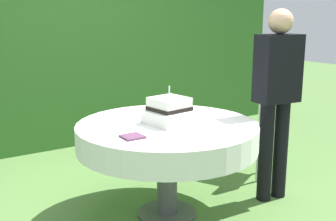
% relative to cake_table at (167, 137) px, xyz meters
% --- Properties ---
extents(ground_plane, '(20.00, 20.00, 0.00)m').
position_rel_cake_table_xyz_m(ground_plane, '(0.00, 0.00, -0.64)').
color(ground_plane, '#547A3D').
extents(foliage_hedge, '(6.14, 0.60, 2.73)m').
position_rel_cake_table_xyz_m(foliage_hedge, '(0.00, 2.39, 0.72)').
color(foliage_hedge, '#336628').
rests_on(foliage_hedge, ground_plane).
extents(cake_table, '(1.38, 1.38, 0.75)m').
position_rel_cake_table_xyz_m(cake_table, '(0.00, 0.00, 0.00)').
color(cake_table, '#4C4C51').
rests_on(cake_table, ground_plane).
extents(wedding_cake, '(0.36, 0.36, 0.29)m').
position_rel_cake_table_xyz_m(wedding_cake, '(0.02, 0.01, 0.20)').
color(wedding_cake, white).
rests_on(wedding_cake, cake_table).
extents(serving_plate_near, '(0.12, 0.12, 0.01)m').
position_rel_cake_table_xyz_m(serving_plate_near, '(-0.24, 0.51, 0.11)').
color(serving_plate_near, white).
rests_on(serving_plate_near, cake_table).
extents(serving_plate_far, '(0.12, 0.12, 0.01)m').
position_rel_cake_table_xyz_m(serving_plate_far, '(-0.02, -0.52, 0.11)').
color(serving_plate_far, white).
rests_on(serving_plate_far, cake_table).
extents(serving_plate_left, '(0.11, 0.11, 0.01)m').
position_rel_cake_table_xyz_m(serving_plate_left, '(0.25, -0.26, 0.11)').
color(serving_plate_left, white).
rests_on(serving_plate_left, cake_table).
extents(napkin_stack, '(0.14, 0.14, 0.01)m').
position_rel_cake_table_xyz_m(napkin_stack, '(-0.40, -0.19, 0.11)').
color(napkin_stack, '#603856').
rests_on(napkin_stack, cake_table).
extents(garden_chair, '(0.54, 0.54, 0.89)m').
position_rel_cake_table_xyz_m(garden_chair, '(1.19, 0.24, -0.10)').
color(garden_chair, white).
rests_on(garden_chair, ground_plane).
extents(standing_person, '(0.38, 0.24, 1.60)m').
position_rel_cake_table_xyz_m(standing_person, '(0.93, -0.22, 0.29)').
color(standing_person, black).
rests_on(standing_person, ground_plane).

